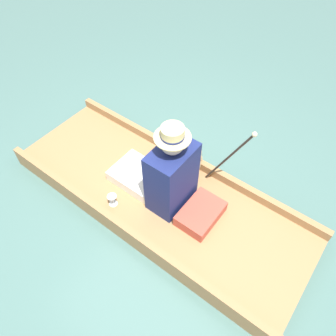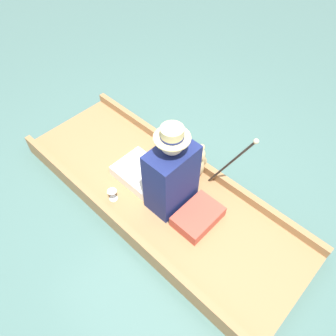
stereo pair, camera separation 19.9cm
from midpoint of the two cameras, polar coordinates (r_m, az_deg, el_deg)
ground_plane at (r=3.25m, az=-3.46°, el=-5.66°), size 16.00×16.00×0.00m
punt_boat at (r=3.19m, az=-3.52°, el=-4.92°), size 1.07×2.97×0.22m
seat_cushion at (r=2.94m, az=3.76°, el=-8.01°), size 0.43×0.30×0.12m
seated_person at (r=2.86m, az=-2.56°, el=-1.14°), size 0.44×0.80×0.92m
teddy_bear at (r=3.15m, az=2.58°, el=1.22°), size 0.28×0.16×0.40m
wine_glass at (r=3.05m, az=-11.56°, el=-5.28°), size 0.09×0.09×0.12m
walking_cane at (r=2.84m, az=9.11°, el=2.29°), size 0.04×0.39×0.82m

